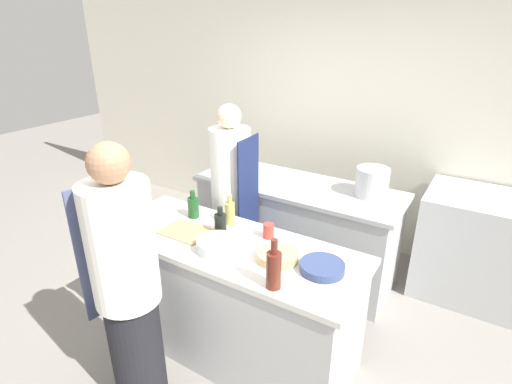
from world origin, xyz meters
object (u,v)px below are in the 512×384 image
bowl_ceramic_blue (217,245)px  cup (269,231)px  oven_range (477,247)px  bowl_wooden_salad (322,267)px  chef_at_prep_near (128,288)px  chef_at_stove (232,203)px  bottle_vinegar (193,207)px  stockpot (372,182)px  bottle_sauce (220,223)px  bottle_wine (274,269)px  bowl_prep_small (131,220)px  bottle_cooking_oil (145,203)px  bottle_olive_oil (230,212)px  bowl_mixing_large (277,256)px

bowl_ceramic_blue → cup: bearing=57.7°
oven_range → bowl_wooden_salad: bowl_wooden_salad is taller
chef_at_prep_near → bowl_wooden_salad: bearing=-43.1°
chef_at_stove → bottle_vinegar: bearing=-4.6°
cup → stockpot: (0.39, 1.10, 0.07)m
bottle_sauce → cup: 0.35m
bottle_wine → stockpot: size_ratio=1.11×
bowl_prep_small → bowl_wooden_salad: bowl_prep_small is taller
bowl_wooden_salad → stockpot: stockpot is taller
chef_at_prep_near → chef_at_stove: bearing=17.8°
chef_at_stove → bottle_sauce: 0.67m
bottle_vinegar → bottle_wine: (0.96, -0.45, 0.04)m
bottle_sauce → bowl_ceramic_blue: bottle_sauce is taller
chef_at_prep_near → bottle_cooking_oil: (-0.59, 0.72, 0.12)m
stockpot → bowl_wooden_salad: bearing=-85.7°
bottle_olive_oil → bottle_wine: size_ratio=0.75×
stockpot → bowl_mixing_large: bearing=-98.4°
bowl_ceramic_blue → bowl_wooden_salad: (0.69, 0.14, -0.01)m
chef_at_prep_near → bottle_wine: 0.87m
chef_at_prep_near → bowl_wooden_salad: 1.16m
chef_at_stove → bowl_mixing_large: chef_at_stove is taller
bottle_olive_oil → cup: 0.35m
bottle_vinegar → bowl_ceramic_blue: 0.54m
chef_at_stove → bottle_cooking_oil: bearing=-35.6°
bottle_cooking_oil → bottle_olive_oil: bearing=15.6°
chef_at_prep_near → bowl_mixing_large: 0.92m
bottle_vinegar → bowl_wooden_salad: bearing=-7.6°
chef_at_stove → cup: size_ratio=16.52×
oven_range → bowl_wooden_salad: (-0.78, -1.69, 0.48)m
chef_at_stove → bowl_prep_small: bearing=-25.0°
bowl_mixing_large → cup: 0.29m
bottle_vinegar → bottle_sauce: 0.34m
chef_at_prep_near → stockpot: bearing=-13.1°
bowl_mixing_large → stockpot: stockpot is taller
bowl_ceramic_blue → bowl_wooden_salad: bowl_ceramic_blue is taller
bottle_sauce → bottle_olive_oil: bearing=99.9°
bowl_mixing_large → stockpot: bearing=81.6°
chef_at_stove → bottle_wine: 1.34m
bottle_cooking_oil → bottle_sauce: 0.72m
bottle_cooking_oil → bowl_wooden_salad: (1.52, -0.02, -0.05)m
bottle_vinegar → bottle_wine: 1.06m
chef_at_prep_near → bottle_vinegar: chef_at_prep_near is taller
bottle_olive_oil → stockpot: bearing=55.6°
bowl_wooden_salad → cup: 0.51m
oven_range → chef_at_stove: (-1.90, -1.06, 0.39)m
bottle_vinegar → bowl_ceramic_blue: bottle_vinegar is taller
bowl_prep_small → stockpot: (1.36, 1.47, 0.09)m
chef_at_prep_near → cup: 0.99m
chef_at_prep_near → bowl_prep_small: size_ratio=10.42×
bowl_mixing_large → stockpot: (0.19, 1.31, 0.10)m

